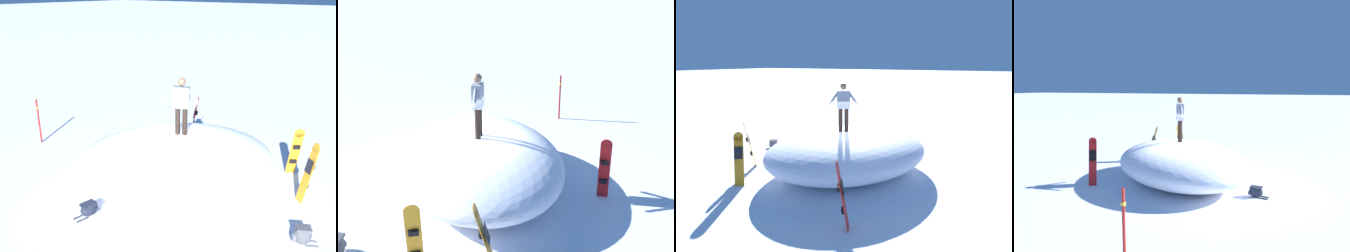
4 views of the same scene
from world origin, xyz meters
The scene contains 8 objects.
ground centered at (0.00, 0.00, 0.00)m, with size 240.00×240.00×0.00m, color white.
snow_mound centered at (0.01, 0.18, 0.74)m, with size 5.68×4.26×1.47m, color white.
snowboarder_standing centered at (0.11, 0.31, 2.39)m, with size 0.92×0.53×1.61m.
snowboard_primary_upright centered at (2.64, 2.54, 0.84)m, with size 0.51×0.55×1.63m.
snowboard_secondary_upright centered at (-1.27, 3.08, 0.87)m, with size 0.37×0.36×1.68m.
snowboard_tertiary_upright centered at (3.37, 1.45, 0.86)m, with size 0.44×0.44×1.67m.
backpack_near centered at (-0.66, -2.49, 0.18)m, with size 0.37×0.67×0.34m.
trail_marker_pole centered at (-5.55, -0.60, 0.86)m, with size 0.10×0.10×1.64m.
Camera 2 is at (7.73, 6.73, 5.76)m, focal length 46.70 mm.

